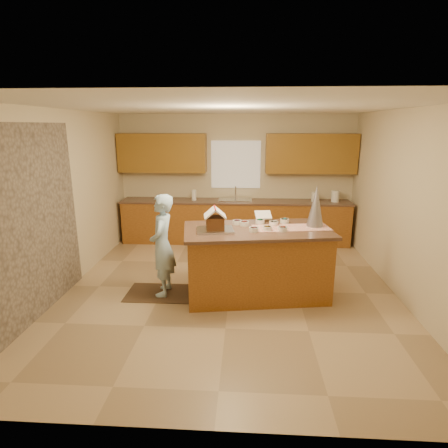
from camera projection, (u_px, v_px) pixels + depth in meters
The scene contains 28 objects.
floor at pixel (230, 290), 5.74m from camera, with size 5.50×5.50×0.00m, color tan.
ceiling at pixel (230, 107), 5.04m from camera, with size 5.50×5.50×0.00m, color silver.
wall_back at pixel (236, 178), 8.04m from camera, with size 5.50×5.50×0.00m, color beige.
wall_front at pixel (213, 281), 2.74m from camera, with size 5.50×5.50×0.00m, color beige.
wall_left at pixel (63, 202), 5.54m from camera, with size 5.50×5.50×0.00m, color beige.
wall_right at pixel (406, 207), 5.24m from camera, with size 5.50×5.50×0.00m, color beige.
stone_accent at pixel (36, 222), 4.79m from camera, with size 2.50×2.50×0.00m, color gray.
window_curtain at pixel (236, 165), 7.94m from camera, with size 1.05×0.03×1.00m, color white.
back_counter_base at pixel (235, 222), 7.99m from camera, with size 4.80×0.60×0.88m, color #9C5B20.
back_counter_top at pixel (235, 201), 7.87m from camera, with size 4.85×0.63×0.04m, color brown.
upper_cabinet_left at pixel (162, 153), 7.82m from camera, with size 1.85×0.35×0.80m, color olive.
upper_cabinet_right at pixel (311, 154), 7.64m from camera, with size 1.85×0.35×0.80m, color olive.
sink at pixel (235, 202), 7.87m from camera, with size 0.70×0.45×0.12m, color silver.
faucet at pixel (236, 193), 8.00m from camera, with size 0.03×0.03×0.28m, color silver.
island_base at pixel (256, 264), 5.47m from camera, with size 2.00×1.00×0.98m, color #9C5B20.
island_top at pixel (257, 230), 5.34m from camera, with size 2.09×1.09×0.04m, color brown.
table_runner at pixel (291, 228), 5.38m from camera, with size 1.11×0.40×0.01m, color #A4220B.
baking_tray at pixel (215, 230), 5.22m from camera, with size 0.51×0.38×0.03m, color silver.
cookbook at pixel (263, 215), 5.73m from camera, with size 0.24×0.02×0.20m, color white.
tinsel_tree at pixel (316, 206), 5.38m from camera, with size 0.24×0.24×0.61m, color silver.
rug at pixel (161, 293), 5.62m from camera, with size 1.02×0.67×0.01m, color black.
boy at pixel (162, 245), 5.42m from camera, with size 0.55×0.36×1.51m, color #AED6F7.
canister_a at pixel (315, 197), 7.74m from camera, with size 0.14×0.14×0.20m, color white.
canister_b at pixel (335, 196), 7.71m from camera, with size 0.16×0.16×0.23m, color white.
canister_c at pixel (336, 197), 7.72m from camera, with size 0.13×0.13×0.18m, color white.
paper_towel at pixel (194, 195), 7.89m from camera, with size 0.10×0.10×0.22m, color white.
gingerbread_house at pixel (215, 221), 5.19m from camera, with size 0.35×0.35×0.31m.
candy_bowls at pixel (263, 225), 5.43m from camera, with size 0.85×0.65×0.06m.
Camera 1 is at (0.24, -5.28, 2.46)m, focal length 29.74 mm.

